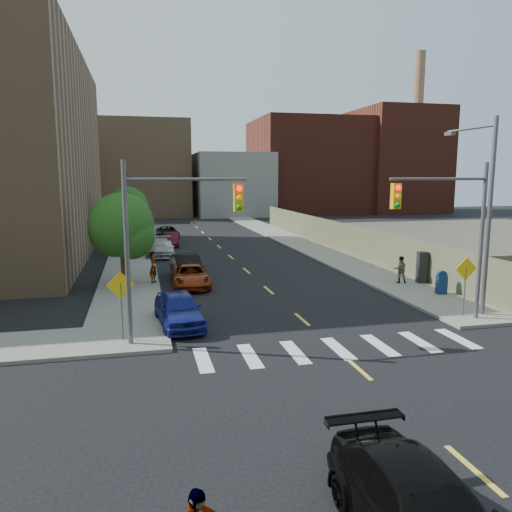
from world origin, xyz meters
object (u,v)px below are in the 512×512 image
parked_car_maroon (171,239)px  pedestrian_west (154,267)px  parked_car_grey (168,232)px  mailbox (442,282)px  parked_car_red (191,276)px  parked_car_silver (160,247)px  payphone (422,267)px  parked_car_white (164,248)px  pedestrian_east (400,269)px  parked_car_blue (179,309)px  parked_car_black (187,267)px

parked_car_maroon → pedestrian_west: 16.74m
parked_car_grey → mailbox: size_ratio=3.50×
mailbox → parked_car_maroon: bearing=128.9°
parked_car_red → parked_car_silver: parked_car_silver is taller
mailbox → payphone: bearing=89.2°
parked_car_red → pedestrian_west: 2.34m
parked_car_grey → parked_car_silver: bearing=-99.9°
parked_car_red → mailbox: (12.88, -5.49, 0.12)m
parked_car_white → parked_car_grey: 12.03m
mailbox → pedestrian_east: (-0.75, 3.05, 0.18)m
parked_car_blue → mailbox: parked_car_blue is taller
parked_car_red → payphone: (13.40, -2.69, 0.43)m
parked_car_grey → parked_car_red: bearing=-93.5°
parked_car_black → parked_car_grey: parked_car_black is taller
parked_car_red → parked_car_silver: bearing=98.9°
parked_car_blue → parked_car_black: (1.30, 10.07, -0.00)m
parked_car_blue → pedestrian_west: 8.64m
parked_car_grey → pedestrian_east: (12.13, -26.00, 0.33)m
parked_car_blue → parked_car_white: 19.22m
mailbox → pedestrian_east: size_ratio=0.79×
parked_car_white → payphone: size_ratio=2.14×
parked_car_blue → pedestrian_west: size_ratio=2.36×
parked_car_grey → mailbox: bearing=-69.6°
pedestrian_east → parked_car_white: bearing=-26.9°
parked_car_blue → parked_car_maroon: parked_car_blue is taller
parked_car_white → parked_car_maroon: 6.06m
mailbox → pedestrian_east: 3.14m
parked_car_maroon → parked_car_white: bearing=-96.1°
parked_car_red → mailbox: 14.01m
parked_car_maroon → pedestrian_east: bearing=-55.9°
parked_car_grey → pedestrian_west: size_ratio=2.38×
parked_car_black → parked_car_red: 2.41m
parked_car_silver → payphone: (14.70, -14.57, 0.36)m
payphone → pedestrian_west: pedestrian_west is taller
parked_car_black → parked_car_grey: bearing=85.9°
parked_car_white → pedestrian_east: size_ratio=2.49×
parked_car_black → payphone: size_ratio=2.44×
parked_car_red → payphone: 13.67m
parked_car_blue → pedestrian_west: pedestrian_west is taller
payphone → parked_car_grey: bearing=123.4°
parked_car_black → parked_car_blue: bearing=-101.5°
parked_car_maroon → payphone: bearing=-53.6°
parked_car_grey → pedestrian_west: (-2.10, -22.61, 0.46)m
mailbox → parked_car_blue: bearing=-161.6°
parked_car_maroon → pedestrian_east: (12.13, -19.99, 0.33)m
parked_car_blue → parked_car_white: (0.36, 19.22, -0.07)m
parked_car_white → pedestrian_east: (13.07, -14.01, 0.27)m
mailbox → parked_car_black: bearing=158.1°
mailbox → pedestrian_east: pedestrian_east is taller
parked_car_maroon → payphone: 24.28m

